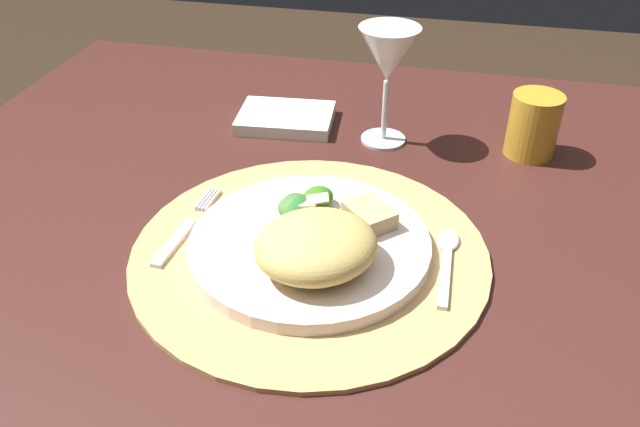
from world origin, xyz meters
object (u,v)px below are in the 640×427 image
spoon (447,253)px  wine_glass (388,58)px  dining_table (329,308)px  napkin (286,118)px  fork (185,229)px  amber_tumbler (533,125)px  dinner_plate (310,244)px

spoon → wine_glass: (-0.10, 0.25, 0.11)m
dining_table → napkin: napkin is taller
dining_table → napkin: 0.29m
napkin → wine_glass: bearing=-7.6°
fork → spoon: spoon is taller
amber_tumbler → spoon: bearing=-109.9°
dinner_plate → spoon: (0.14, 0.02, -0.01)m
dinner_plate → napkin: 0.31m
fork → napkin: napkin is taller
dinner_plate → spoon: bearing=9.4°
dining_table → dinner_plate: (-0.01, -0.07, 0.16)m
dining_table → napkin: (-0.11, 0.22, 0.15)m
dinner_plate → amber_tumbler: 0.37m
spoon → wine_glass: 0.29m
fork → wine_glass: bearing=55.6°
spoon → amber_tumbler: size_ratio=1.54×
dinner_plate → spoon: 0.15m
fork → napkin: (0.04, 0.29, 0.00)m
dining_table → wine_glass: (0.03, 0.20, 0.26)m
dining_table → fork: size_ratio=7.28×
napkin → wine_glass: size_ratio=0.84×
dinner_plate → wine_glass: 0.30m
dinner_plate → wine_glass: (0.04, 0.27, 0.11)m
dining_table → amber_tumbler: (0.23, 0.21, 0.18)m
fork → wine_glass: size_ratio=0.95×
dining_table → spoon: spoon is taller
fork → napkin: bearing=82.5°
dinner_plate → fork: (-0.14, 0.00, -0.01)m
dining_table → amber_tumbler: 0.36m
wine_glass → amber_tumbler: wine_glass is taller
dinner_plate → fork: size_ratio=1.68×
spoon → napkin: (-0.25, 0.27, 0.00)m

